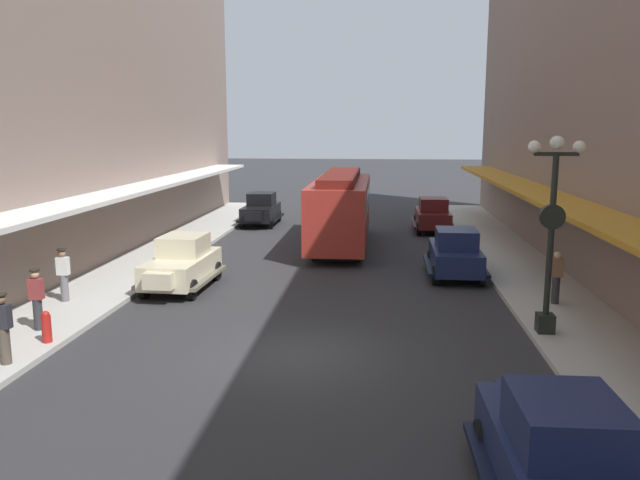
% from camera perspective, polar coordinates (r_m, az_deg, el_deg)
% --- Properties ---
extents(ground_plane, '(200.00, 200.00, 0.00)m').
position_cam_1_polar(ground_plane, '(15.58, -2.16, -10.46)').
color(ground_plane, '#2D2D30').
extents(sidewalk_left, '(3.00, 60.00, 0.15)m').
position_cam_1_polar(sidewalk_left, '(18.10, -26.68, -8.34)').
color(sidewalk_left, '#B7B5AD').
rests_on(sidewalk_left, ground).
extents(sidewalk_right, '(3.00, 60.00, 0.15)m').
position_cam_1_polar(sidewalk_right, '(16.38, 25.28, -10.13)').
color(sidewalk_right, '#B7B5AD').
rests_on(sidewalk_right, ground).
extents(parked_car_0, '(2.26, 4.30, 1.84)m').
position_cam_1_polar(parked_car_0, '(22.04, -12.52, -1.96)').
color(parked_car_0, beige).
rests_on(parked_car_0, ground).
extents(parked_car_1, '(2.21, 4.29, 1.84)m').
position_cam_1_polar(parked_car_1, '(9.98, 21.05, -17.63)').
color(parked_car_1, '#19234C').
rests_on(parked_car_1, ground).
extents(parked_car_2, '(2.14, 4.26, 1.84)m').
position_cam_1_polar(parked_car_2, '(36.00, -5.42, 2.88)').
color(parked_car_2, black).
rests_on(parked_car_2, ground).
extents(parked_car_3, '(2.18, 4.27, 1.84)m').
position_cam_1_polar(parked_car_3, '(23.74, 12.27, -1.09)').
color(parked_car_3, '#19234C').
rests_on(parked_car_3, ground).
extents(parked_car_4, '(2.15, 4.26, 1.84)m').
position_cam_1_polar(parked_car_4, '(34.09, 10.28, 2.35)').
color(parked_car_4, '#591919').
rests_on(parked_car_4, ground).
extents(streetcar, '(2.56, 9.61, 3.46)m').
position_cam_1_polar(streetcar, '(29.10, 1.91, 3.09)').
color(streetcar, '#A52D23').
rests_on(streetcar, ground).
extents(lamp_post_with_clock, '(1.42, 0.44, 5.16)m').
position_cam_1_polar(lamp_post_with_clock, '(17.13, 20.42, 1.14)').
color(lamp_post_with_clock, black).
rests_on(lamp_post_with_clock, sidewalk_right).
extents(fire_hydrant, '(0.24, 0.24, 0.82)m').
position_cam_1_polar(fire_hydrant, '(17.29, -23.75, -7.26)').
color(fire_hydrant, '#B21E19').
rests_on(fire_hydrant, sidewalk_left).
extents(pedestrian_0, '(0.36, 0.28, 1.67)m').
position_cam_1_polar(pedestrian_0, '(20.97, -22.43, -2.92)').
color(pedestrian_0, slate).
rests_on(pedestrian_0, sidewalk_left).
extents(pedestrian_1, '(0.36, 0.28, 1.67)m').
position_cam_1_polar(pedestrian_1, '(18.31, -24.50, -4.90)').
color(pedestrian_1, '#2D2D33').
rests_on(pedestrian_1, sidewalk_left).
extents(pedestrian_2, '(0.36, 0.28, 1.67)m').
position_cam_1_polar(pedestrian_2, '(16.03, -26.99, -7.17)').
color(pedestrian_2, '#4C4238').
rests_on(pedestrian_2, sidewalk_left).
extents(pedestrian_3, '(0.36, 0.24, 1.64)m').
position_cam_1_polar(pedestrian_3, '(20.49, 20.82, -3.18)').
color(pedestrian_3, '#2D2D33').
rests_on(pedestrian_3, sidewalk_right).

